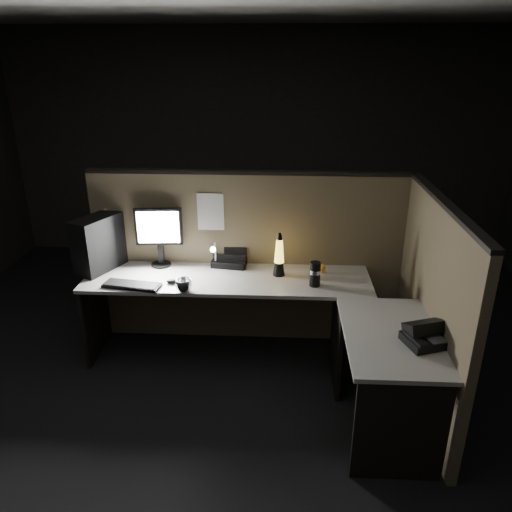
{
  "coord_description": "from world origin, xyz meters",
  "views": [
    {
      "loc": [
        0.28,
        -3.03,
        2.43
      ],
      "look_at": [
        0.1,
        0.35,
        1.03
      ],
      "focal_mm": 35.0,
      "sensor_mm": 36.0,
      "label": 1
    }
  ],
  "objects_px": {
    "desk_phone": "(424,335)",
    "monitor": "(159,231)",
    "lava_lamp": "(279,258)",
    "pc_tower": "(99,243)",
    "keyboard": "(132,285)"
  },
  "relations": [
    {
      "from": "monitor",
      "to": "desk_phone",
      "type": "distance_m",
      "value": 2.24
    },
    {
      "from": "pc_tower",
      "to": "monitor",
      "type": "distance_m",
      "value": 0.5
    },
    {
      "from": "desk_phone",
      "to": "lava_lamp",
      "type": "bearing_deg",
      "value": 114.28
    },
    {
      "from": "pc_tower",
      "to": "keyboard",
      "type": "height_order",
      "value": "pc_tower"
    },
    {
      "from": "keyboard",
      "to": "desk_phone",
      "type": "distance_m",
      "value": 2.17
    },
    {
      "from": "monitor",
      "to": "keyboard",
      "type": "relative_size",
      "value": 1.13
    },
    {
      "from": "desk_phone",
      "to": "monitor",
      "type": "bearing_deg",
      "value": 130.51
    },
    {
      "from": "monitor",
      "to": "desk_phone",
      "type": "bearing_deg",
      "value": -35.16
    },
    {
      "from": "keyboard",
      "to": "desk_phone",
      "type": "height_order",
      "value": "desk_phone"
    },
    {
      "from": "lava_lamp",
      "to": "monitor",
      "type": "bearing_deg",
      "value": 171.14
    },
    {
      "from": "monitor",
      "to": "desk_phone",
      "type": "xyz_separation_m",
      "value": [
        1.92,
        -1.13,
        -0.25
      ]
    },
    {
      "from": "monitor",
      "to": "lava_lamp",
      "type": "height_order",
      "value": "monitor"
    },
    {
      "from": "pc_tower",
      "to": "monitor",
      "type": "bearing_deg",
      "value": 37.41
    },
    {
      "from": "pc_tower",
      "to": "desk_phone",
      "type": "bearing_deg",
      "value": 1.39
    },
    {
      "from": "monitor",
      "to": "lava_lamp",
      "type": "distance_m",
      "value": 1.03
    }
  ]
}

